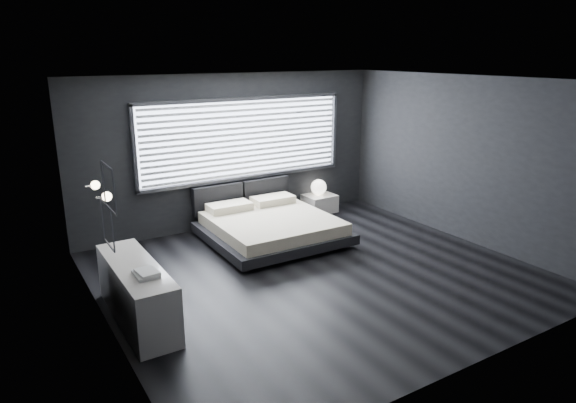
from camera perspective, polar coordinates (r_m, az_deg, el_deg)
room at (r=7.23m, az=3.54°, el=2.19°), size 6.04×6.00×2.80m
window at (r=9.56m, az=-4.82°, el=6.93°), size 4.14×0.09×1.52m
headboard at (r=9.68m, az=-5.12°, el=0.74°), size 1.96×0.16×0.52m
sconce_near at (r=6.09m, az=-19.51°, el=0.52°), size 0.18×0.11×0.11m
sconce_far at (r=6.67m, az=-20.65°, el=1.71°), size 0.18×0.11×0.11m
wall_art_upper at (r=5.45m, az=-19.30°, el=1.45°), size 0.01×0.48×0.48m
wall_art_lower at (r=5.81m, az=-19.43°, el=-2.50°), size 0.01×0.48×0.48m
bed at (r=8.85m, az=-1.89°, el=-2.80°), size 2.20×2.11×0.56m
nightstand at (r=10.51m, az=3.52°, el=-0.20°), size 0.63×0.53×0.36m
orb_lamp at (r=10.44m, az=3.42°, el=1.61°), size 0.32×0.32×0.32m
dresser at (r=6.55m, az=-16.41°, el=-9.68°), size 0.52×1.82×0.73m
book_stack at (r=6.06m, az=-15.46°, el=-7.69°), size 0.25×0.34×0.07m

